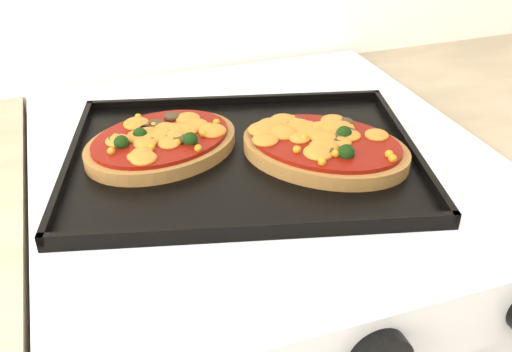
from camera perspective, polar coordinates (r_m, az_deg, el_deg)
name	(u,v)px	position (r m, az deg, el deg)	size (l,w,h in m)	color
control_panel	(366,344)	(0.59, 10.98, -16.14)	(0.60, 0.02, 0.09)	silver
baking_tray	(243,155)	(0.73, -1.29, 2.11)	(0.44, 0.33, 0.02)	black
pizza_left	(161,141)	(0.74, -9.45, 3.45)	(0.20, 0.15, 0.03)	#986134
pizza_right	(325,146)	(0.73, 6.89, 3.00)	(0.22, 0.15, 0.03)	#986134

